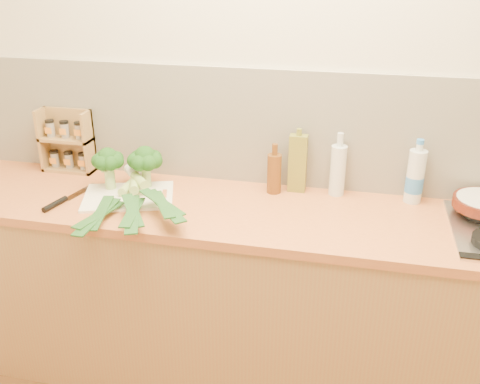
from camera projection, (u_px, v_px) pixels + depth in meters
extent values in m
plane|color=beige|center=(283.00, 101.00, 2.37)|extent=(3.50, 0.00, 3.50)
cube|color=silver|center=(282.00, 129.00, 2.42)|extent=(3.20, 0.02, 0.54)
cube|color=#A17943|center=(268.00, 302.00, 2.47)|extent=(3.20, 0.60, 0.86)
cube|color=#CB743C|center=(270.00, 215.00, 2.28)|extent=(3.20, 0.62, 0.04)
cube|color=white|center=(129.00, 196.00, 2.39)|extent=(0.46, 0.40, 0.01)
cylinder|color=#9EC171|center=(110.00, 178.00, 2.44)|extent=(0.05, 0.05, 0.09)
sphere|color=#17350E|center=(108.00, 157.00, 2.40)|extent=(0.09, 0.09, 0.09)
sphere|color=#17350E|center=(116.00, 161.00, 2.39)|extent=(0.07, 0.07, 0.07)
sphere|color=#17350E|center=(116.00, 158.00, 2.43)|extent=(0.07, 0.07, 0.07)
sphere|color=#17350E|center=(110.00, 157.00, 2.44)|extent=(0.07, 0.07, 0.07)
sphere|color=#17350E|center=(102.00, 158.00, 2.43)|extent=(0.07, 0.07, 0.07)
sphere|color=#17350E|center=(99.00, 161.00, 2.39)|extent=(0.07, 0.07, 0.07)
sphere|color=#17350E|center=(102.00, 163.00, 2.37)|extent=(0.07, 0.07, 0.07)
sphere|color=#17350E|center=(110.00, 163.00, 2.37)|extent=(0.07, 0.07, 0.07)
cylinder|color=#9EC171|center=(147.00, 178.00, 2.46)|extent=(0.04, 0.04, 0.08)
sphere|color=#17350E|center=(145.00, 157.00, 2.42)|extent=(0.10, 0.10, 0.10)
sphere|color=#17350E|center=(155.00, 161.00, 2.41)|extent=(0.07, 0.07, 0.07)
sphere|color=#17350E|center=(154.00, 158.00, 2.45)|extent=(0.07, 0.07, 0.07)
sphere|color=#17350E|center=(147.00, 156.00, 2.46)|extent=(0.07, 0.07, 0.07)
sphere|color=#17350E|center=(138.00, 158.00, 2.45)|extent=(0.07, 0.07, 0.07)
sphere|color=#17350E|center=(135.00, 161.00, 2.41)|extent=(0.07, 0.07, 0.07)
sphere|color=#17350E|center=(139.00, 163.00, 2.39)|extent=(0.07, 0.07, 0.07)
sphere|color=#17350E|center=(148.00, 163.00, 2.39)|extent=(0.07, 0.07, 0.07)
cylinder|color=white|center=(138.00, 178.00, 2.51)|extent=(0.04, 0.11, 0.04)
cylinder|color=#9DBA5D|center=(128.00, 187.00, 2.41)|extent=(0.04, 0.13, 0.04)
cube|color=#19471B|center=(100.00, 214.00, 2.16)|extent=(0.10, 0.30, 0.02)
cube|color=#19471B|center=(97.00, 216.00, 2.14)|extent=(0.05, 0.34, 0.01)
cube|color=#19471B|center=(101.00, 212.00, 2.17)|extent=(0.10, 0.28, 0.02)
cylinder|color=white|center=(135.00, 176.00, 2.49)|extent=(0.07, 0.11, 0.04)
cylinder|color=#9DBA5D|center=(134.00, 185.00, 2.39)|extent=(0.08, 0.13, 0.04)
cube|color=#19471B|center=(133.00, 212.00, 2.14)|extent=(0.10, 0.30, 0.02)
cube|color=#19471B|center=(132.00, 214.00, 2.12)|extent=(0.17, 0.33, 0.01)
cube|color=#19471B|center=(133.00, 210.00, 2.15)|extent=(0.19, 0.26, 0.02)
cylinder|color=white|center=(131.00, 172.00, 2.48)|extent=(0.10, 0.10, 0.04)
cylinder|color=#9DBA5D|center=(139.00, 180.00, 2.39)|extent=(0.12, 0.13, 0.04)
cube|color=#19471B|center=(163.00, 204.00, 2.17)|extent=(0.19, 0.28, 0.02)
cube|color=#19471B|center=(164.00, 205.00, 2.15)|extent=(0.26, 0.29, 0.01)
cube|color=#19471B|center=(162.00, 202.00, 2.17)|extent=(0.25, 0.20, 0.02)
cube|color=silver|center=(81.00, 192.00, 2.44)|extent=(0.08, 0.20, 0.00)
cylinder|color=black|center=(55.00, 204.00, 2.30)|extent=(0.05, 0.14, 0.02)
cube|color=#AA8348|center=(71.00, 138.00, 2.66)|extent=(0.26, 0.02, 0.31)
cube|color=#AA8348|center=(70.00, 169.00, 2.69)|extent=(0.26, 0.10, 0.02)
cube|color=#AA8348|center=(66.00, 139.00, 2.62)|extent=(0.26, 0.10, 0.02)
cube|color=#AA8348|center=(44.00, 139.00, 2.65)|extent=(0.01, 0.10, 0.31)
cube|color=#AA8348|center=(89.00, 143.00, 2.60)|extent=(0.01, 0.10, 0.31)
cylinder|color=gray|center=(55.00, 159.00, 2.68)|extent=(0.04, 0.04, 0.07)
cylinder|color=gray|center=(69.00, 161.00, 2.67)|extent=(0.04, 0.04, 0.07)
cylinder|color=gray|center=(83.00, 162.00, 2.65)|extent=(0.04, 0.04, 0.07)
cylinder|color=gray|center=(50.00, 129.00, 2.62)|extent=(0.04, 0.04, 0.07)
cylinder|color=gray|center=(65.00, 130.00, 2.60)|extent=(0.04, 0.04, 0.07)
cylinder|color=gray|center=(79.00, 131.00, 2.59)|extent=(0.04, 0.04, 0.07)
cube|color=olive|center=(298.00, 163.00, 2.41)|extent=(0.08, 0.05, 0.27)
cylinder|color=olive|center=(299.00, 132.00, 2.35)|extent=(0.02, 0.02, 0.03)
cylinder|color=silver|center=(338.00, 171.00, 2.38)|extent=(0.07, 0.07, 0.23)
cylinder|color=silver|center=(340.00, 140.00, 2.32)|extent=(0.03, 0.03, 0.06)
cylinder|color=#5F3612|center=(274.00, 174.00, 2.41)|extent=(0.06, 0.06, 0.18)
cylinder|color=#5F3612|center=(275.00, 149.00, 2.36)|extent=(0.03, 0.03, 0.05)
cylinder|color=silver|center=(415.00, 177.00, 2.31)|extent=(0.08, 0.08, 0.24)
cylinder|color=silver|center=(420.00, 147.00, 2.25)|extent=(0.03, 0.03, 0.03)
cylinder|color=#377CD0|center=(414.00, 184.00, 2.32)|extent=(0.08, 0.08, 0.07)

